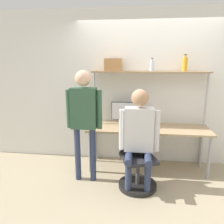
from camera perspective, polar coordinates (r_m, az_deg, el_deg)
ground_plane at (r=3.70m, az=9.16°, el=-16.46°), size 12.00×12.00×0.00m
wall_back at (r=3.93m, az=9.52°, el=6.12°), size 8.00×0.06×2.70m
desk at (r=3.74m, az=9.34°, el=-5.04°), size 2.01×0.63×0.73m
shelf_unit at (r=3.73m, az=9.71°, el=7.51°), size 1.91×0.31×1.66m
monitor at (r=3.80m, az=3.88°, el=-0.17°), size 0.54×0.23×0.40m
laptop at (r=3.61m, az=7.11°, el=-3.52°), size 0.33×0.21×0.20m
cell_phone at (r=3.62m, az=11.21°, el=-4.45°), size 0.07×0.15×0.01m
office_chair at (r=3.33m, az=6.55°, el=-14.26°), size 0.59×0.59×0.93m
person_seated at (r=3.07m, az=7.07°, el=-5.07°), size 0.57×0.48×1.45m
person_standing at (r=3.23m, az=-7.32°, el=-0.10°), size 0.53×0.23×1.70m
bottle_clear at (r=3.71m, az=10.41°, el=11.84°), size 0.08×0.08×0.21m
bottle_amber at (r=3.78m, az=18.50°, el=11.80°), size 0.08×0.08×0.27m
storage_box at (r=3.73m, az=0.35°, el=12.26°), size 0.28×0.24×0.20m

